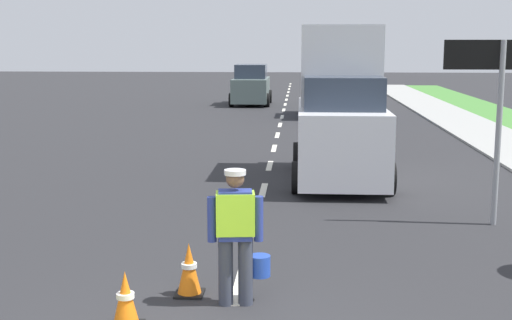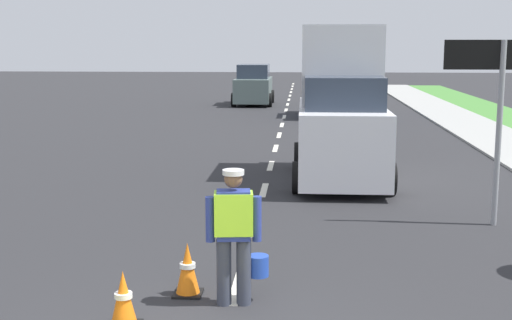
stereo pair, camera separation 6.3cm
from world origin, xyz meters
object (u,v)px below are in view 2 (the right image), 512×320
Objects in this scene: road_worker at (236,230)px; car_outgoing_far at (326,93)px; lane_direction_sign at (487,87)px; traffic_cone_near at (188,269)px; delivery_truck at (341,110)px; car_oncoming_third at (253,86)px; traffic_cone_far at (123,300)px.

car_outgoing_far is (1.74, 22.07, 0.08)m from road_worker.
lane_direction_sign reaches higher than traffic_cone_near.
car_oncoming_third is at bearing 100.04° from delivery_truck.
traffic_cone_near is at bearing -106.50° from delivery_truck.
traffic_cone_near is 1.03× the size of traffic_cone_far.
road_worker is 0.52× the size of lane_direction_sign.
lane_direction_sign is 0.79× the size of car_outgoing_far.
traffic_cone_far is at bearing -88.78° from car_oncoming_third.
car_oncoming_third is (-1.15, 27.15, 0.62)m from traffic_cone_near.
road_worker is 8.20m from delivery_truck.
delivery_truck is (1.65, 8.01, 0.68)m from road_worker.
lane_direction_sign is at bearing -60.52° from delivery_truck.
road_worker is at bearing -134.08° from lane_direction_sign.
lane_direction_sign reaches higher than car_oncoming_third.
delivery_truck is at bearing 73.50° from traffic_cone_near.
traffic_cone_near is 0.15× the size of delivery_truck.
car_outgoing_far reaches higher than traffic_cone_near.
car_outgoing_far is at bearing -56.68° from car_oncoming_third.
traffic_cone_far is at bearing -146.46° from road_worker.
delivery_truck is 14.07m from car_outgoing_far.
lane_direction_sign is 0.70× the size of delivery_truck.
lane_direction_sign reaches higher than traffic_cone_far.
traffic_cone_near reaches higher than traffic_cone_far.
road_worker is at bearing -86.27° from car_oncoming_third.
car_oncoming_third is at bearing 103.66° from lane_direction_sign.
traffic_cone_near is 21.93m from car_outgoing_far.
traffic_cone_near is 0.17× the size of car_outgoing_far.
road_worker reaches higher than traffic_cone_near.
traffic_cone_far is at bearing -117.29° from traffic_cone_near.
delivery_truck is at bearing 78.34° from road_worker.
car_outgoing_far is at bearing 85.50° from road_worker.
road_worker is 1.54m from traffic_cone_far.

